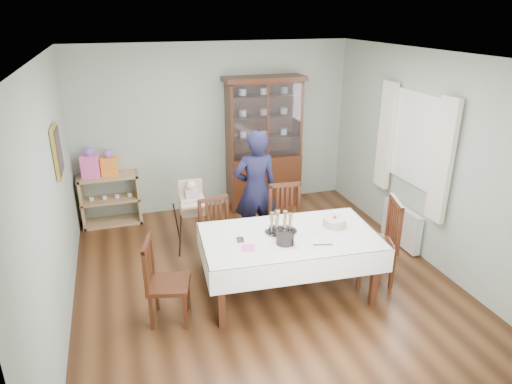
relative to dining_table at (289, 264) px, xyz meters
name	(u,v)px	position (x,y,z in m)	size (l,w,h in m)	color
floor	(263,280)	(-0.20, 0.33, -0.38)	(5.00, 5.00, 0.00)	#593319
room_shell	(251,137)	(-0.20, 0.86, 1.32)	(5.00, 5.00, 5.00)	#9EAA99
dining_table	(289,264)	(0.00, 0.00, 0.00)	(2.08, 1.30, 0.76)	#431E10
china_cabinet	(264,142)	(0.55, 2.59, 0.74)	(1.30, 0.48, 2.18)	#431E10
sideboard	(111,199)	(-1.95, 2.61, 0.02)	(0.90, 0.38, 0.80)	tan
picture_frame	(57,151)	(-2.42, 1.13, 1.27)	(0.04, 0.48, 0.58)	gold
window	(416,140)	(2.02, 0.63, 1.17)	(0.04, 1.02, 1.22)	white
curtain_left	(443,161)	(1.96, 0.01, 1.07)	(0.07, 0.30, 1.55)	silver
curtain_right	(386,136)	(1.96, 1.25, 1.07)	(0.07, 0.30, 1.55)	silver
radiator	(401,225)	(1.96, 0.63, -0.08)	(0.10, 0.80, 0.55)	white
chair_far_left	(220,250)	(-0.65, 0.74, -0.10)	(0.49, 0.49, 0.95)	#431E10
chair_far_right	(288,238)	(0.27, 0.74, -0.08)	(0.50, 0.50, 1.02)	#431E10
chair_end_left	(168,297)	(-1.42, -0.08, -0.10)	(0.52, 0.52, 0.95)	#431E10
chair_end_right	(374,257)	(1.11, -0.05, -0.07)	(0.60, 0.60, 1.07)	#431E10
woman	(255,190)	(-0.01, 1.26, 0.45)	(0.61, 0.40, 1.68)	black
high_chair	(193,221)	(-0.86, 1.47, 0.00)	(0.46, 0.46, 1.00)	black
champagne_tray	(281,227)	(-0.07, 0.09, 0.45)	(0.38, 0.38, 0.23)	silver
birthday_cake	(335,223)	(0.58, 0.04, 0.43)	(0.30, 0.30, 0.21)	white
plate_stack_dark	(285,240)	(-0.12, -0.17, 0.42)	(0.20, 0.20, 0.09)	black
plate_stack_white	(303,243)	(0.04, -0.31, 0.42)	(0.21, 0.21, 0.09)	white
napkin_stack	(248,248)	(-0.54, -0.16, 0.38)	(0.13, 0.13, 0.02)	#FF5DBC
cutlery	(237,240)	(-0.60, 0.05, 0.38)	(0.10, 0.14, 0.01)	silver
cake_knife	(319,245)	(0.22, -0.32, 0.38)	(0.30, 0.03, 0.01)	silver
gift_bag_pink	(90,164)	(-2.17, 2.59, 0.62)	(0.28, 0.22, 0.47)	#FF5DBC
gift_bag_orange	(109,164)	(-1.91, 2.59, 0.60)	(0.25, 0.20, 0.41)	orange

